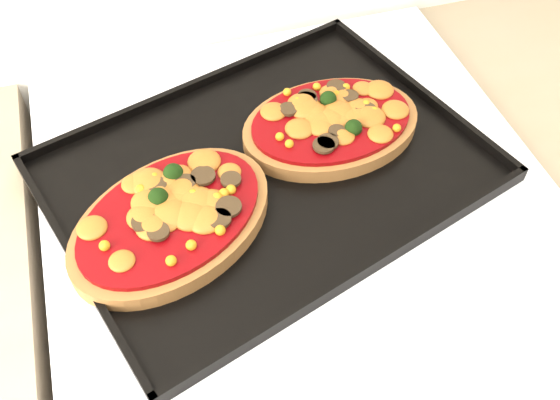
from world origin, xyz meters
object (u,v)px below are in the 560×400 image
object	(u,v)px
baking_tray	(268,168)
pizza_right	(331,124)
stove	(292,354)
pizza_left	(171,219)

from	to	relation	value
baking_tray	pizza_right	distance (m)	0.10
stove	pizza_right	distance (m)	0.49
baking_tray	pizza_right	xyz separation A→B (m)	(0.09, 0.04, 0.01)
baking_tray	pizza_right	bearing A→B (deg)	3.70
stove	pizza_left	world-z (taller)	pizza_left
stove	pizza_left	size ratio (longest dim) A/B	3.76
stove	baking_tray	bearing A→B (deg)	141.96
stove	baking_tray	xyz separation A→B (m)	(-0.03, 0.02, 0.47)
baking_tray	pizza_left	bearing A→B (deg)	-173.61
pizza_left	baking_tray	bearing A→B (deg)	23.63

